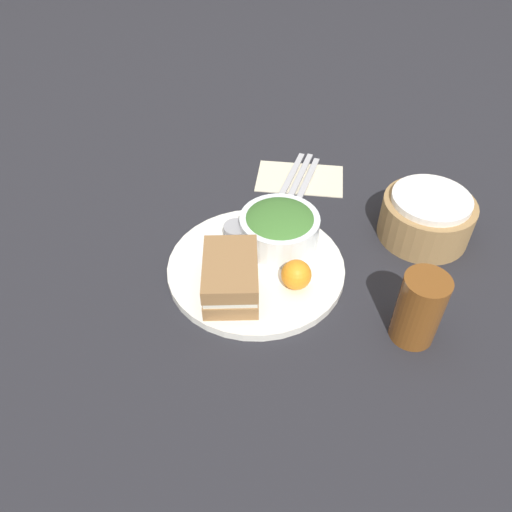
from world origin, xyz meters
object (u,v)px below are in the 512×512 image
Objects in this scene: dressing_cup at (237,234)px; knife at (300,176)px; drink_glass at (419,309)px; sandwich at (231,276)px; salad_bowl at (279,226)px; bread_basket at (426,217)px; fork at (292,175)px; spoon at (308,178)px; plate at (256,268)px.

knife is (-0.23, 0.10, -0.03)m from dressing_cup.
drink_glass reaches higher than knife.
dressing_cup is (-0.12, -0.01, -0.01)m from sandwich.
sandwich is 0.14m from salad_bowl.
knife is (-0.15, -0.23, -0.04)m from bread_basket.
bread_basket is 0.98× the size of fork.
knife is (-0.22, 0.02, -0.04)m from salad_bowl.
spoon is at bearing 162.48° from sandwich.
drink_glass is at bearing -143.83° from spoon.
dressing_cup is at bearing -175.47° from sandwich.
plate is 0.29m from fork.
plate is 0.08m from salad_bowl.
salad_bowl is 0.93× the size of spoon.
drink_glass is 0.80× the size of spoon.
sandwich is 0.36m from spoon.
salad_bowl is at bearing -174.96° from knife.
salad_bowl is 0.84× the size of fork.
spoon is (-0.15, -0.22, -0.04)m from bread_basket.
knife is at bearing -122.72° from bread_basket.
fork and knife have the same top height.
fork is (-0.23, 0.08, -0.03)m from dressing_cup.
salad_bowl reaches higher than plate.
sandwich is 1.17× the size of drink_glass.
plate reaches higher than knife.
salad_bowl is 0.08m from dressing_cup.
plate is 0.07m from dressing_cup.
sandwich is 0.85× the size of bread_basket.
sandwich is 0.36m from fork.
plate is 0.32m from bread_basket.
sandwich is at bearing -27.32° from plate.
salad_bowl is 3.10× the size of dressing_cup.
drink_glass is (0.16, 0.29, 0.03)m from dressing_cup.
drink_glass is 0.24m from bread_basket.
drink_glass reaches higher than spoon.
spoon is (-0.34, 0.11, -0.04)m from sandwich.
bread_basket is (-0.19, 0.32, -0.00)m from sandwich.
dressing_cup is at bearing -81.53° from salad_bowl.
fork is at bearing 172.06° from plate.
salad_bowl is 0.22m from spoon.
salad_bowl is 0.22m from knife.
spoon is at bearing -124.14° from bread_basket.
sandwich reaches higher than plate.
drink_glass reaches higher than salad_bowl.
salad_bowl is at bearing -179.73° from spoon.
plate is at bearing 152.68° from sandwich.
bread_basket is at bearing 120.80° from sandwich.
knife and spoon have the same top height.
fork is (-0.22, 0.01, -0.04)m from salad_bowl.
plate is 1.73× the size of knife.
dressing_cup is 0.28× the size of bread_basket.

